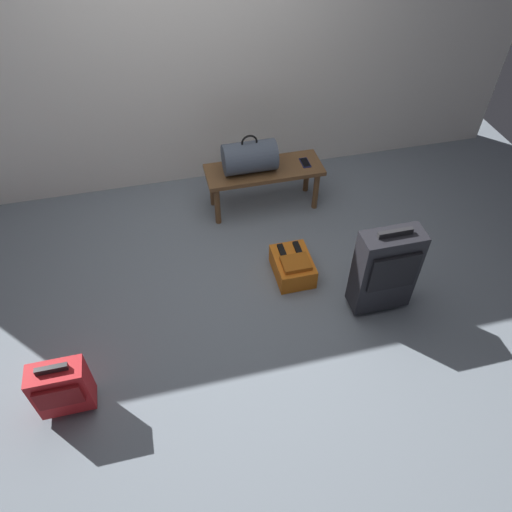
{
  "coord_description": "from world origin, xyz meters",
  "views": [
    {
      "loc": [
        -0.37,
        -2.29,
        2.79
      ],
      "look_at": [
        0.22,
        0.13,
        0.25
      ],
      "focal_mm": 33.56,
      "sensor_mm": 36.0,
      "label": 1
    }
  ],
  "objects_px": {
    "cell_phone": "(305,163)",
    "backpack_orange": "(293,266)",
    "suitcase_upright_charcoal": "(385,270)",
    "suitcase_small_red": "(62,388)",
    "bench": "(264,174)",
    "duffel_bag_slate": "(250,157)"
  },
  "relations": [
    {
      "from": "bench",
      "to": "suitcase_upright_charcoal",
      "type": "distance_m",
      "value": 1.42
    },
    {
      "from": "suitcase_upright_charcoal",
      "to": "backpack_orange",
      "type": "xyz_separation_m",
      "value": [
        -0.51,
        0.44,
        -0.29
      ]
    },
    {
      "from": "suitcase_small_red",
      "to": "bench",
      "type": "bearing_deg",
      "value": 44.84
    },
    {
      "from": "bench",
      "to": "duffel_bag_slate",
      "type": "relative_size",
      "value": 2.27
    },
    {
      "from": "duffel_bag_slate",
      "to": "suitcase_upright_charcoal",
      "type": "bearing_deg",
      "value": -63.67
    },
    {
      "from": "duffel_bag_slate",
      "to": "cell_phone",
      "type": "bearing_deg",
      "value": -1.25
    },
    {
      "from": "duffel_bag_slate",
      "to": "cell_phone",
      "type": "xyz_separation_m",
      "value": [
        0.49,
        -0.01,
        -0.13
      ]
    },
    {
      "from": "bench",
      "to": "duffel_bag_slate",
      "type": "distance_m",
      "value": 0.23
    },
    {
      "from": "backpack_orange",
      "to": "bench",
      "type": "bearing_deg",
      "value": 90.82
    },
    {
      "from": "bench",
      "to": "duffel_bag_slate",
      "type": "height_order",
      "value": "duffel_bag_slate"
    },
    {
      "from": "suitcase_upright_charcoal",
      "to": "bench",
      "type": "bearing_deg",
      "value": 111.78
    },
    {
      "from": "suitcase_small_red",
      "to": "backpack_orange",
      "type": "bearing_deg",
      "value": 24.65
    },
    {
      "from": "cell_phone",
      "to": "suitcase_upright_charcoal",
      "type": "height_order",
      "value": "suitcase_upright_charcoal"
    },
    {
      "from": "duffel_bag_slate",
      "to": "backpack_orange",
      "type": "relative_size",
      "value": 1.16
    },
    {
      "from": "duffel_bag_slate",
      "to": "suitcase_upright_charcoal",
      "type": "xyz_separation_m",
      "value": [
        0.65,
        -1.31,
        -0.16
      ]
    },
    {
      "from": "duffel_bag_slate",
      "to": "backpack_orange",
      "type": "distance_m",
      "value": 0.99
    },
    {
      "from": "suitcase_upright_charcoal",
      "to": "backpack_orange",
      "type": "height_order",
      "value": "suitcase_upright_charcoal"
    },
    {
      "from": "suitcase_upright_charcoal",
      "to": "suitcase_small_red",
      "type": "distance_m",
      "value": 2.19
    },
    {
      "from": "bench",
      "to": "backpack_orange",
      "type": "distance_m",
      "value": 0.91
    },
    {
      "from": "suitcase_small_red",
      "to": "duffel_bag_slate",
      "type": "bearing_deg",
      "value": 47.12
    },
    {
      "from": "bench",
      "to": "cell_phone",
      "type": "relative_size",
      "value": 6.94
    },
    {
      "from": "cell_phone",
      "to": "backpack_orange",
      "type": "distance_m",
      "value": 0.98
    }
  ]
}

